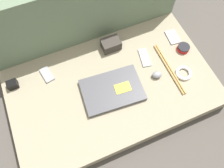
% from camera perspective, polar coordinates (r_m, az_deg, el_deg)
% --- Properties ---
extents(ground_plane, '(8.00, 8.00, 0.00)m').
position_cam_1_polar(ground_plane, '(1.38, 0.00, -2.34)').
color(ground_plane, '#4C4742').
extents(couch_seat, '(1.19, 0.70, 0.11)m').
position_cam_1_polar(couch_seat, '(1.33, 0.00, -1.40)').
color(couch_seat, gray).
rests_on(couch_seat, ground_plane).
extents(couch_backrest, '(1.19, 0.20, 0.53)m').
position_cam_1_polar(couch_backrest, '(1.39, -7.66, 18.14)').
color(couch_backrest, '#60755B').
rests_on(couch_backrest, ground_plane).
extents(laptop, '(0.36, 0.26, 0.03)m').
position_cam_1_polar(laptop, '(1.25, 0.06, -1.58)').
color(laptop, '#47474C').
rests_on(laptop, couch_seat).
extents(computer_mouse, '(0.07, 0.05, 0.04)m').
position_cam_1_polar(computer_mouse, '(1.31, 11.66, 2.37)').
color(computer_mouse, gray).
rests_on(computer_mouse, couch_seat).
extents(speaker_puck, '(0.08, 0.08, 0.03)m').
position_cam_1_polar(speaker_puck, '(1.46, 18.16, 8.94)').
color(speaker_puck, red).
rests_on(speaker_puck, couch_seat).
extents(phone_silver, '(0.07, 0.11, 0.01)m').
position_cam_1_polar(phone_silver, '(1.36, -16.62, 2.39)').
color(phone_silver, '#99999E').
rests_on(phone_silver, couch_seat).
extents(phone_black, '(0.08, 0.12, 0.01)m').
position_cam_1_polar(phone_black, '(1.50, 15.56, 11.77)').
color(phone_black, '#99999E').
rests_on(phone_black, couch_seat).
extents(phone_small, '(0.08, 0.14, 0.01)m').
position_cam_1_polar(phone_small, '(1.38, 8.51, 6.86)').
color(phone_small, '#99999E').
rests_on(phone_small, couch_seat).
extents(camera_pouch, '(0.12, 0.08, 0.06)m').
position_cam_1_polar(camera_pouch, '(1.38, -0.27, 10.33)').
color(camera_pouch, '#38332D').
rests_on(camera_pouch, couch_seat).
extents(charger_brick, '(0.06, 0.05, 0.04)m').
position_cam_1_polar(charger_brick, '(1.38, -24.56, -0.11)').
color(charger_brick, black).
rests_on(charger_brick, couch_seat).
extents(cable_coil, '(0.10, 0.10, 0.02)m').
position_cam_1_polar(cable_coil, '(1.37, 18.21, 2.74)').
color(cable_coil, white).
rests_on(cable_coil, couch_seat).
extents(drumstick_pair, '(0.03, 0.36, 0.01)m').
position_cam_1_polar(drumstick_pair, '(1.36, 14.71, 3.99)').
color(drumstick_pair, tan).
rests_on(drumstick_pair, couch_seat).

